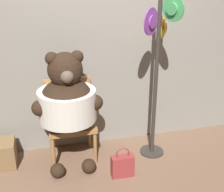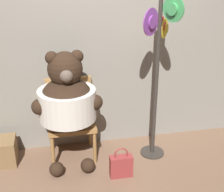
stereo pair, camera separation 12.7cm
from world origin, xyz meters
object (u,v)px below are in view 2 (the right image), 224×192
teddy_bear (67,101)px  handbag_on_ground (121,166)px  chair (71,115)px  hat_display_rack (159,62)px

teddy_bear → handbag_on_ground: bearing=-39.1°
chair → hat_display_rack: bearing=-13.2°
handbag_on_ground → teddy_bear: bearing=140.9°
chair → teddy_bear: 0.30m
chair → handbag_on_ground: bearing=-50.3°
teddy_bear → chair: bearing=76.1°
chair → teddy_bear: teddy_bear is taller
chair → teddy_bear: (-0.04, -0.15, 0.25)m
chair → hat_display_rack: hat_display_rack is taller
handbag_on_ground → chair: bearing=129.7°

